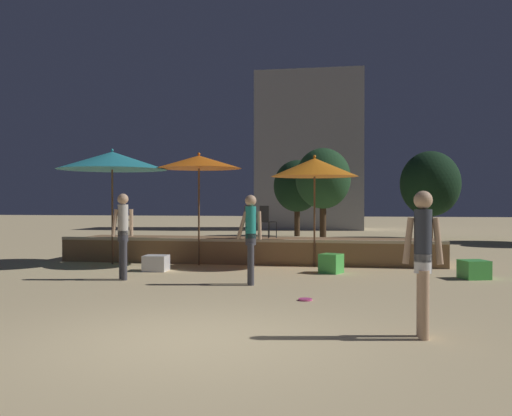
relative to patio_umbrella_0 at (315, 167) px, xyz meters
The scene contains 19 objects.
ground_plane 8.77m from the patio_umbrella_0, 95.94° to the right, with size 120.00×120.00×0.00m, color #D1B784.
wooden_deck 3.24m from the patio_umbrella_0, 146.80° to the left, with size 10.68×2.49×0.71m.
patio_umbrella_0 is the anchor object (origin of this frame).
patio_umbrella_1 5.53m from the patio_umbrella_0, behind, with size 2.99×2.99×3.17m.
patio_umbrella_2 3.12m from the patio_umbrella_0, behind, with size 2.31×2.31×3.05m.
cube_seat_0 2.77m from the patio_umbrella_0, 69.15° to the right, with size 0.62×0.62×0.46m.
cube_seat_1 4.75m from the patio_umbrella_0, 25.73° to the right, with size 0.70×0.70×0.41m.
cube_seat_2 4.80m from the patio_umbrella_0, 156.63° to the right, with size 0.60×0.60×0.39m.
person_0 8.08m from the patio_umbrella_0, 75.82° to the right, with size 0.51×0.31×1.86m.
person_1 4.01m from the patio_umbrella_0, 106.56° to the right, with size 0.53×0.31×1.86m.
person_2 5.38m from the patio_umbrella_0, 140.23° to the right, with size 0.43×0.36×1.90m.
bistro_chair_0 2.01m from the patio_umbrella_0, 158.98° to the left, with size 0.48×0.48×0.90m.
bistro_chair_1 2.93m from the patio_umbrella_0, 141.39° to the left, with size 0.48×0.48×0.90m.
bistro_chair_2 6.23m from the patio_umbrella_0, 167.66° to the left, with size 0.43×0.42×0.90m.
frisbee_disc 5.84m from the patio_umbrella_0, 87.43° to the right, with size 0.24×0.24×0.03m.
background_tree_0 9.47m from the patio_umbrella_0, 92.09° to the left, with size 2.37×2.37×4.02m.
background_tree_2 13.35m from the patio_umbrella_0, 70.48° to the left, with size 2.78×2.78×4.09m.
background_tree_3 13.29m from the patio_umbrella_0, 98.01° to the left, with size 2.34×2.34×3.79m.
distant_building 21.17m from the patio_umbrella_0, 94.94° to the left, with size 6.62×3.84×9.72m.
Camera 1 is at (2.00, -6.78, 1.72)m, focal length 40.00 mm.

